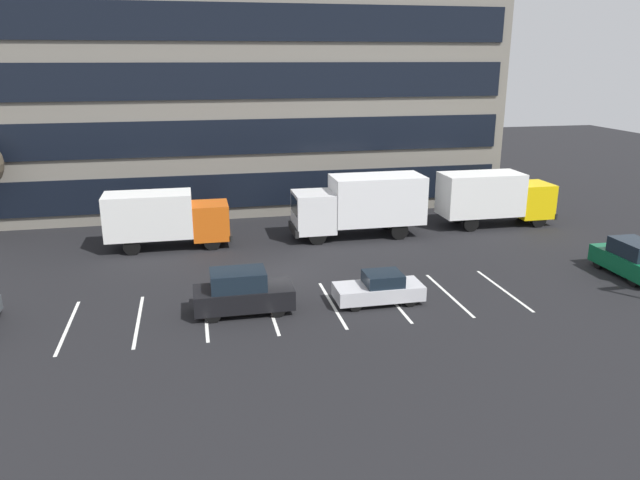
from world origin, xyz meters
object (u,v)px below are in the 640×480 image
object	(u,v)px
box_truck_yellow	(494,196)
sedan_silver	(379,289)
box_truck_white	(361,203)
suv_black	(242,292)
box_truck_orange	(165,217)
suv_forest	(631,259)

from	to	relation	value
box_truck_yellow	sedan_silver	xyz separation A→B (m)	(-11.22, -11.05, -1.31)
box_truck_white	suv_black	distance (m)	13.13
box_truck_orange	sedan_silver	size ratio (longest dim) A/B	1.79
sedan_silver	suv_forest	world-z (taller)	suv_forest
sedan_silver	suv_black	bearing A→B (deg)	178.34
box_truck_orange	suv_black	bearing A→B (deg)	-71.31
box_truck_yellow	suv_black	distance (m)	20.51
suv_forest	box_truck_orange	bearing A→B (deg)	156.92
box_truck_white	suv_forest	bearing A→B (deg)	-40.51
box_truck_orange	sedan_silver	distance (m)	14.27
suv_black	box_truck_white	bearing A→B (deg)	51.35
box_truck_orange	suv_forest	world-z (taller)	box_truck_orange
box_truck_yellow	sedan_silver	world-z (taller)	box_truck_yellow
box_truck_white	suv_black	world-z (taller)	box_truck_white
sedan_silver	suv_forest	size ratio (longest dim) A/B	0.94
box_truck_white	sedan_silver	size ratio (longest dim) A/B	2.05
suv_forest	suv_black	world-z (taller)	suv_black
box_truck_orange	sedan_silver	xyz separation A→B (m)	(9.62, -10.48, -1.18)
box_truck_orange	suv_forest	xyz separation A→B (m)	(23.06, -9.83, -0.93)
suv_black	sedan_silver	bearing A→B (deg)	-1.66
box_truck_orange	suv_black	size ratio (longest dim) A/B	1.66
box_truck_white	suv_black	bearing A→B (deg)	-128.65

